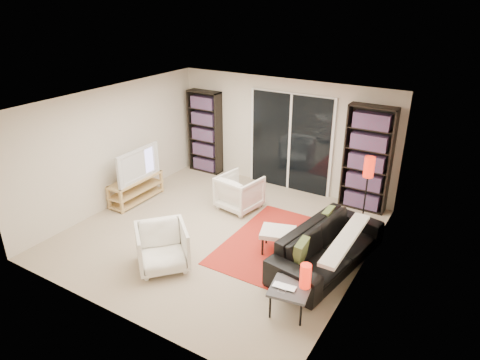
% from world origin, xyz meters
% --- Properties ---
extents(floor, '(5.00, 5.00, 0.00)m').
position_xyz_m(floor, '(0.00, 0.00, 0.00)').
color(floor, '#B9A690').
rests_on(floor, ground).
extents(wall_back, '(5.00, 0.02, 2.40)m').
position_xyz_m(wall_back, '(0.00, 2.50, 1.20)').
color(wall_back, beige).
rests_on(wall_back, ground).
extents(wall_front, '(5.00, 0.02, 2.40)m').
position_xyz_m(wall_front, '(0.00, -2.50, 1.20)').
color(wall_front, beige).
rests_on(wall_front, ground).
extents(wall_left, '(0.02, 5.00, 2.40)m').
position_xyz_m(wall_left, '(-2.50, 0.00, 1.20)').
color(wall_left, beige).
rests_on(wall_left, ground).
extents(wall_right, '(0.02, 5.00, 2.40)m').
position_xyz_m(wall_right, '(2.50, 0.00, 1.20)').
color(wall_right, beige).
rests_on(wall_right, ground).
extents(ceiling, '(5.00, 5.00, 0.02)m').
position_xyz_m(ceiling, '(0.00, 0.00, 2.40)').
color(ceiling, white).
rests_on(ceiling, wall_back).
extents(sliding_door, '(1.92, 0.08, 2.16)m').
position_xyz_m(sliding_door, '(0.20, 2.46, 1.05)').
color(sliding_door, white).
rests_on(sliding_door, ground).
extents(bookshelf_left, '(0.80, 0.30, 1.95)m').
position_xyz_m(bookshelf_left, '(-1.95, 2.33, 0.98)').
color(bookshelf_left, black).
rests_on(bookshelf_left, ground).
extents(bookshelf_right, '(0.90, 0.30, 2.10)m').
position_xyz_m(bookshelf_right, '(1.90, 2.33, 1.05)').
color(bookshelf_right, black).
rests_on(bookshelf_right, ground).
extents(tv_stand, '(0.40, 1.26, 0.50)m').
position_xyz_m(tv_stand, '(-2.23, 0.22, 0.26)').
color(tv_stand, tan).
rests_on(tv_stand, floor).
extents(tv, '(0.17, 1.15, 0.66)m').
position_xyz_m(tv, '(-2.21, 0.22, 0.83)').
color(tv, black).
rests_on(tv, tv_stand).
extents(rug, '(1.77, 2.40, 0.01)m').
position_xyz_m(rug, '(1.13, 0.21, 0.01)').
color(rug, red).
rests_on(rug, floor).
extents(sofa, '(1.24, 2.36, 0.66)m').
position_xyz_m(sofa, '(2.00, 0.09, 0.33)').
color(sofa, black).
rests_on(sofa, floor).
extents(armchair_back, '(0.86, 0.88, 0.70)m').
position_xyz_m(armchair_back, '(-0.21, 1.04, 0.35)').
color(armchair_back, white).
rests_on(armchair_back, floor).
extents(armchair_front, '(1.09, 1.09, 0.71)m').
position_xyz_m(armchair_front, '(-0.19, -1.32, 0.36)').
color(armchair_front, white).
rests_on(armchair_front, floor).
extents(ottoman, '(0.68, 0.61, 0.40)m').
position_xyz_m(ottoman, '(1.16, 0.02, 0.35)').
color(ottoman, white).
rests_on(ottoman, floor).
extents(side_table, '(0.60, 0.60, 0.40)m').
position_xyz_m(side_table, '(1.96, -1.23, 0.36)').
color(side_table, '#46474B').
rests_on(side_table, floor).
extents(laptop, '(0.33, 0.23, 0.02)m').
position_xyz_m(laptop, '(1.90, -1.32, 0.41)').
color(laptop, silver).
rests_on(laptop, side_table).
extents(table_lamp, '(0.15, 0.15, 0.34)m').
position_xyz_m(table_lamp, '(2.12, -1.11, 0.57)').
color(table_lamp, red).
rests_on(table_lamp, side_table).
extents(floor_lamp, '(0.21, 0.21, 1.37)m').
position_xyz_m(floor_lamp, '(2.12, 1.60, 1.05)').
color(floor_lamp, black).
rests_on(floor_lamp, floor).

